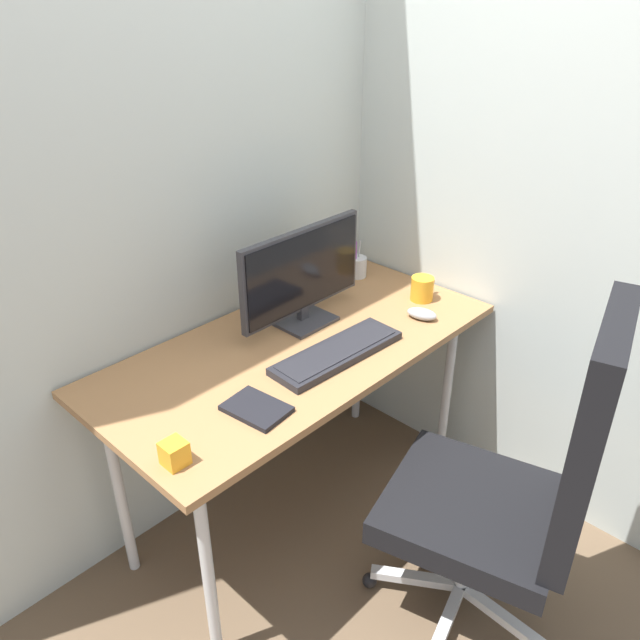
{
  "coord_description": "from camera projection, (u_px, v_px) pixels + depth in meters",
  "views": [
    {
      "loc": [
        -1.23,
        -1.27,
        1.81
      ],
      "look_at": [
        0.04,
        -0.07,
        0.84
      ],
      "focal_mm": 35.31,
      "sensor_mm": 36.0,
      "label": 1
    }
  ],
  "objects": [
    {
      "name": "notebook",
      "position": [
        256.0,
        409.0,
        1.75
      ],
      "size": [
        0.14,
        0.19,
        0.02
      ],
      "primitive_type": "cube",
      "rotation": [
        0.0,
        0.0,
        0.12
      ],
      "color": "black",
      "rests_on": "desk"
    },
    {
      "name": "wall_back",
      "position": [
        214.0,
        123.0,
        1.96
      ],
      "size": [
        2.54,
        0.04,
        2.8
      ],
      "primitive_type": "cube",
      "color": "#B7C1BC",
      "rests_on": "ground_plane"
    },
    {
      "name": "wall_side_right",
      "position": [
        482.0,
        114.0,
        2.1
      ],
      "size": [
        0.04,
        1.82,
        2.8
      ],
      "primitive_type": "cube",
      "color": "#B7C1BC",
      "rests_on": "ground_plane"
    },
    {
      "name": "coffee_mug",
      "position": [
        422.0,
        288.0,
        2.32
      ],
      "size": [
        0.12,
        0.08,
        0.09
      ],
      "color": "orange",
      "rests_on": "desk"
    },
    {
      "name": "monitor",
      "position": [
        303.0,
        274.0,
        2.11
      ],
      "size": [
        0.53,
        0.15,
        0.34
      ],
      "color": "#333338",
      "rests_on": "desk"
    },
    {
      "name": "pen_holder",
      "position": [
        357.0,
        266.0,
        2.51
      ],
      "size": [
        0.08,
        0.08,
        0.16
      ],
      "color": "silver",
      "rests_on": "desk"
    },
    {
      "name": "mouse",
      "position": [
        422.0,
        314.0,
        2.21
      ],
      "size": [
        0.08,
        0.12,
        0.04
      ],
      "primitive_type": "ellipsoid",
      "rotation": [
        0.0,
        0.0,
        0.26
      ],
      "color": "#9EA0A5",
      "rests_on": "desk"
    },
    {
      "name": "keyboard",
      "position": [
        337.0,
        353.0,
        1.99
      ],
      "size": [
        0.47,
        0.17,
        0.03
      ],
      "color": "black",
      "rests_on": "desk"
    },
    {
      "name": "office_chair",
      "position": [
        522.0,
        484.0,
        1.75
      ],
      "size": [
        0.61,
        0.64,
        1.12
      ],
      "color": "black",
      "rests_on": "ground_plane"
    },
    {
      "name": "ground_plane",
      "position": [
        301.0,
        509.0,
        2.43
      ],
      "size": [
        8.0,
        8.0,
        0.0
      ],
      "primitive_type": "plane",
      "color": "brown"
    },
    {
      "name": "desk",
      "position": [
        298.0,
        360.0,
        2.1
      ],
      "size": [
        1.37,
        0.66,
        0.74
      ],
      "color": "#996B42",
      "rests_on": "ground_plane"
    },
    {
      "name": "desk_clamp_accessory",
      "position": [
        174.0,
        453.0,
        1.55
      ],
      "size": [
        0.06,
        0.06,
        0.07
      ],
      "primitive_type": "cube",
      "color": "orange",
      "rests_on": "desk"
    }
  ]
}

